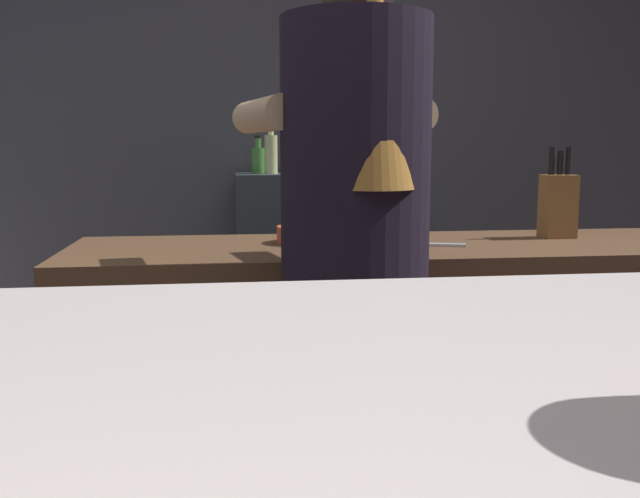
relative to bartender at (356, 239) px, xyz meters
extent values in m
cube|color=#494A50|center=(-0.05, 1.94, 0.37)|extent=(5.20, 0.10, 2.70)
cube|color=brown|center=(0.30, 0.46, -0.53)|extent=(2.10, 0.60, 0.90)
cube|color=#313D40|center=(0.16, 1.66, -0.44)|extent=(0.82, 0.36, 1.07)
cube|color=#2B2A42|center=(0.00, 0.01, -0.53)|extent=(0.28, 0.20, 0.89)
cylinder|color=black|center=(0.00, 0.01, 0.20)|extent=(0.34, 0.34, 0.57)
cone|color=#B27A33|center=(0.02, -0.09, 0.36)|extent=(0.18, 0.18, 0.48)
cylinder|color=#D6AE80|center=(-0.20, 0.13, 0.28)|extent=(0.15, 0.33, 0.08)
cylinder|color=#D6AE80|center=(0.13, 0.20, 0.28)|extent=(0.15, 0.33, 0.08)
cube|color=olive|center=(0.75, 0.54, 0.02)|extent=(0.10, 0.08, 0.20)
cylinder|color=black|center=(0.73, 0.54, 0.17)|extent=(0.02, 0.02, 0.09)
cylinder|color=black|center=(0.75, 0.54, 0.16)|extent=(0.02, 0.02, 0.08)
cylinder|color=black|center=(0.78, 0.54, 0.17)|extent=(0.02, 0.02, 0.09)
cylinder|color=#CF4F32|center=(-0.05, 0.52, -0.05)|extent=(0.18, 0.18, 0.05)
cube|color=silver|center=(0.28, 0.41, -0.07)|extent=(0.24, 0.09, 0.01)
cylinder|color=#478539|center=(-0.14, 1.71, 0.15)|extent=(0.06, 0.06, 0.12)
cylinder|color=#478539|center=(-0.14, 1.71, 0.23)|extent=(0.03, 0.03, 0.05)
cylinder|color=black|center=(-0.14, 1.71, 0.26)|extent=(0.03, 0.03, 0.01)
cylinder|color=red|center=(0.09, 1.74, 0.16)|extent=(0.07, 0.07, 0.13)
cylinder|color=red|center=(0.09, 1.74, 0.25)|extent=(0.03, 0.03, 0.05)
cylinder|color=white|center=(0.09, 1.74, 0.29)|extent=(0.03, 0.03, 0.01)
cylinder|color=#C9D085|center=(-0.09, 1.64, 0.18)|extent=(0.06, 0.06, 0.17)
cylinder|color=#C9D085|center=(-0.09, 1.64, 0.30)|extent=(0.03, 0.03, 0.07)
cylinder|color=#333333|center=(-0.09, 1.64, 0.34)|extent=(0.03, 0.03, 0.01)
camera|label=1|loc=(-0.29, -1.56, 0.20)|focal=39.35mm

